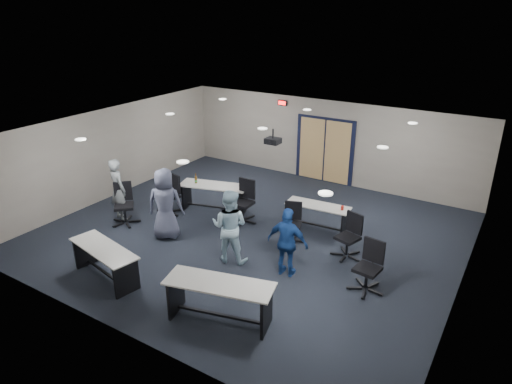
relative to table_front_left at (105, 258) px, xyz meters
The scene contains 24 objects.
floor 3.79m from the table_front_left, 65.67° to the left, with size 10.00×10.00×0.00m, color black.
back_wall 8.11m from the table_front_left, 78.95° to the left, with size 10.00×0.04×2.70m, color gray.
front_wall 2.06m from the table_front_left, 34.88° to the right, with size 10.00×0.04×2.70m, color gray.
left_wall 4.93m from the table_front_left, 135.26° to the left, with size 0.04×9.00×2.70m, color gray.
right_wall 7.43m from the table_front_left, 27.59° to the left, with size 0.04×9.00×2.70m, color gray.
ceiling 4.35m from the table_front_left, 65.67° to the left, with size 10.00×9.00×0.04m, color silver.
double_door 8.05m from the table_front_left, 78.90° to the left, with size 2.00×0.07×2.20m.
exit_sign 8.10m from the table_front_left, 90.39° to the left, with size 0.32×0.07×0.18m.
ceiling_projector 4.73m from the table_front_left, 64.77° to the left, with size 0.35×0.32×0.37m.
ceiling_can_lights 4.53m from the table_front_left, 67.15° to the left, with size 6.24×5.74×0.02m, color white, non-canonical shape.
table_front_left is the anchor object (origin of this frame).
table_front_right 2.92m from the table_front_left, ahead, with size 2.13×1.15×0.82m.
table_back_left 4.05m from the table_front_left, 91.80° to the left, with size 2.03×1.15×1.07m.
table_back_right 5.38m from the table_front_left, 57.85° to the left, with size 1.70×0.68×0.79m.
chair_back_a 3.42m from the table_front_left, 108.64° to the left, with size 0.70×0.70×1.11m, color black, non-canonical shape.
chair_back_b 3.99m from the table_front_left, 76.04° to the left, with size 0.74×0.74×1.17m, color black, non-canonical shape.
chair_back_c 4.42m from the table_front_left, 53.49° to the left, with size 0.64×0.64×1.01m, color black, non-canonical shape.
chair_back_d 5.42m from the table_front_left, 41.58° to the left, with size 0.67×0.67×1.06m, color black, non-canonical shape.
chair_loose_left 2.68m from the table_front_left, 128.25° to the left, with size 0.70×0.70×1.12m, color black, non-canonical shape.
chair_loose_right 5.51m from the table_front_left, 27.19° to the left, with size 0.69×0.69×1.10m, color black, non-canonical shape.
person_gray 3.04m from the table_front_left, 131.39° to the left, with size 0.63×0.41×1.73m, color gray.
person_plaid 2.17m from the table_front_left, 94.69° to the left, with size 0.89×0.58×1.83m, color #51566F.
person_lightblue 2.76m from the table_front_left, 48.10° to the left, with size 0.85×0.66×1.74m, color #AACEE1.
person_navy 3.91m from the table_front_left, 34.18° to the left, with size 0.92×0.38×1.58m, color navy.
Camera 1 is at (5.62, -8.87, 5.52)m, focal length 32.00 mm.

